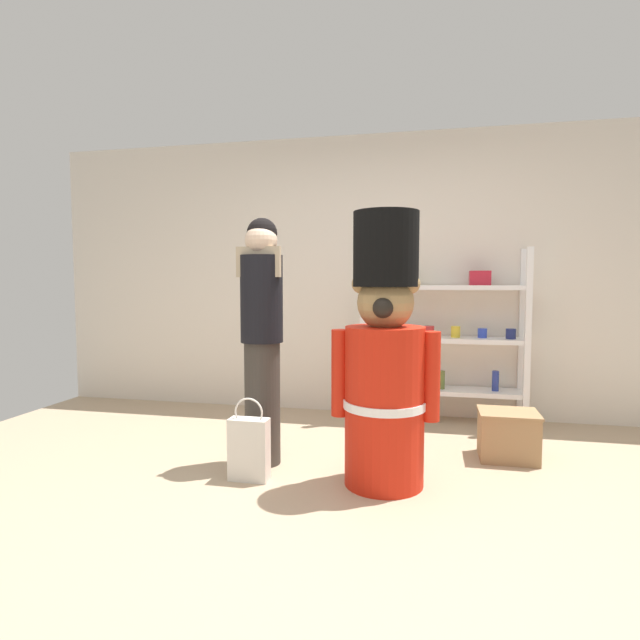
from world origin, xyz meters
name	(u,v)px	position (x,y,z in m)	size (l,w,h in m)	color
ground_plane	(327,510)	(0.00, 0.00, 0.00)	(6.40, 6.40, 0.00)	tan
back_wall	(374,276)	(0.00, 2.20, 1.30)	(6.40, 0.12, 2.60)	silver
merchandise_shelf	(442,335)	(0.64, 1.98, 0.77)	(1.42, 0.35, 1.53)	white
teddy_bear_guard	(385,363)	(0.27, 0.43, 0.75)	(0.66, 0.50, 1.66)	red
person_shopper	(262,332)	(-0.58, 0.62, 0.90)	(0.30, 0.29, 1.67)	#38332D
shopping_bag	(249,448)	(-0.57, 0.32, 0.20)	(0.25, 0.11, 0.52)	silver
display_crate	(508,435)	(1.08, 1.07, 0.17)	(0.40, 0.34, 0.34)	#9E7A51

